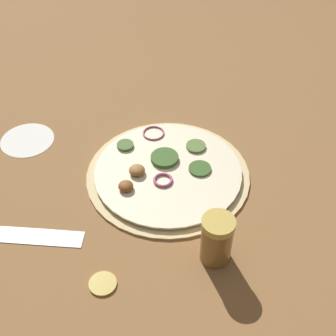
# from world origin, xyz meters

# --- Properties ---
(ground_plane) EXTENTS (3.00, 3.00, 0.00)m
(ground_plane) POSITION_xyz_m (0.00, 0.00, 0.00)
(ground_plane) COLOR olive
(pizza) EXTENTS (0.30, 0.30, 0.03)m
(pizza) POSITION_xyz_m (-0.00, -0.00, 0.01)
(pizza) COLOR beige
(pizza) RESTS_ON ground_plane
(spice_jar) EXTENTS (0.05, 0.05, 0.09)m
(spice_jar) POSITION_xyz_m (0.19, 0.03, 0.04)
(spice_jar) COLOR olive
(spice_jar) RESTS_ON ground_plane
(loose_cap) EXTENTS (0.04, 0.04, 0.01)m
(loose_cap) POSITION_xyz_m (0.20, -0.14, 0.00)
(loose_cap) COLOR gold
(loose_cap) RESTS_ON ground_plane
(flour_patch) EXTENTS (0.11, 0.11, 0.00)m
(flour_patch) POSITION_xyz_m (-0.16, -0.25, 0.00)
(flour_patch) COLOR white
(flour_patch) RESTS_ON ground_plane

